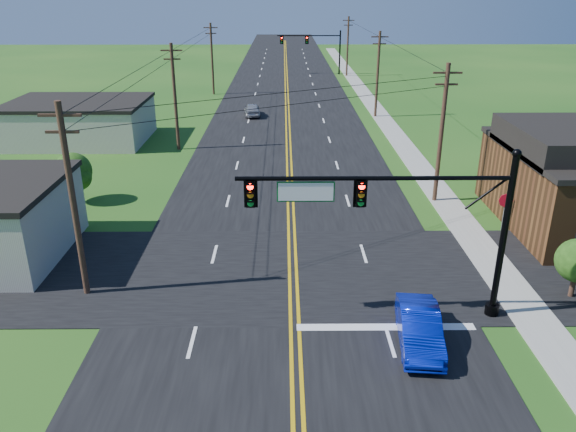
{
  "coord_description": "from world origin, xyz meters",
  "views": [
    {
      "loc": [
        -0.28,
        -13.0,
        13.34
      ],
      "look_at": [
        -0.09,
        10.0,
        3.88
      ],
      "focal_mm": 35.0,
      "sensor_mm": 36.0,
      "label": 1
    }
  ],
  "objects_px": {
    "stop_sign": "(505,204)",
    "blue_car": "(419,329)",
    "signal_mast_far": "(313,45)",
    "signal_mast_main": "(398,215)"
  },
  "relations": [
    {
      "from": "signal_mast_far",
      "to": "blue_car",
      "type": "height_order",
      "value": "signal_mast_far"
    },
    {
      "from": "signal_mast_main",
      "to": "blue_car",
      "type": "relative_size",
      "value": 2.54
    },
    {
      "from": "blue_car",
      "to": "signal_mast_main",
      "type": "bearing_deg",
      "value": 114.96
    },
    {
      "from": "stop_sign",
      "to": "blue_car",
      "type": "bearing_deg",
      "value": -118.93
    },
    {
      "from": "signal_mast_main",
      "to": "blue_car",
      "type": "bearing_deg",
      "value": -70.85
    },
    {
      "from": "signal_mast_far",
      "to": "stop_sign",
      "type": "distance_m",
      "value": 63.6
    },
    {
      "from": "blue_car",
      "to": "stop_sign",
      "type": "distance_m",
      "value": 13.41
    },
    {
      "from": "blue_car",
      "to": "stop_sign",
      "type": "bearing_deg",
      "value": 62.25
    },
    {
      "from": "signal_mast_main",
      "to": "signal_mast_far",
      "type": "height_order",
      "value": "same"
    },
    {
      "from": "signal_mast_far",
      "to": "blue_car",
      "type": "relative_size",
      "value": 2.46
    }
  ]
}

